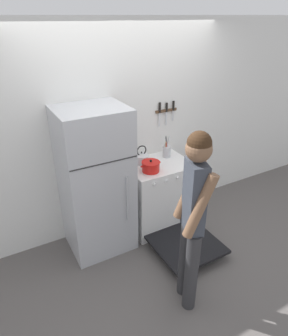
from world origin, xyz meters
name	(u,v)px	position (x,y,z in m)	size (l,w,h in m)	color
ground_plane	(128,217)	(0.00, 0.00, 0.00)	(14.00, 14.00, 0.00)	#5B5654
wall_back	(124,131)	(0.00, 0.03, 1.27)	(10.00, 0.06, 2.55)	silver
refrigerator	(96,183)	(-0.53, -0.31, 0.86)	(0.73, 0.65, 1.73)	#B7BABF
stove_range	(159,196)	(0.30, -0.34, 0.45)	(0.81, 1.33, 0.90)	white
dutch_oven_pot	(151,166)	(0.12, -0.43, 0.96)	(0.26, 0.22, 0.15)	red
tea_kettle	(142,158)	(0.13, -0.18, 0.97)	(0.22, 0.17, 0.24)	silver
utensil_jar	(167,151)	(0.50, -0.18, 0.98)	(0.11, 0.11, 0.29)	#B7BABF
person	(193,215)	(-0.09, -1.50, 1.02)	(0.36, 0.42, 1.78)	#2D2D30
wall_knife_strip	(166,110)	(0.58, -0.02, 1.47)	(0.31, 0.03, 0.31)	brown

